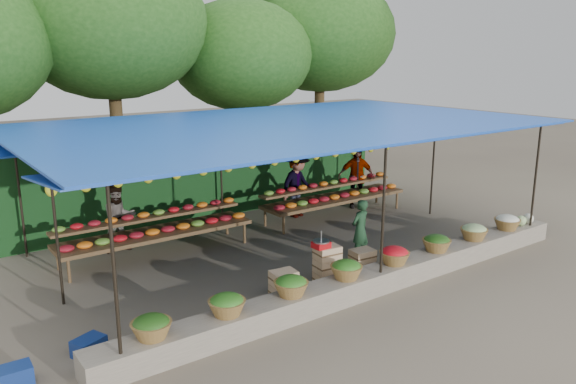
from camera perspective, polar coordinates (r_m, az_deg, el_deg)
ground at (r=12.57m, az=-0.11°, el=-5.80°), size 60.00×60.00×0.00m
stone_curb at (r=10.54m, az=8.77°, el=-8.81°), size 10.60×0.55×0.40m
stall_canopy at (r=11.98m, az=-0.28°, el=6.45°), size 10.80×6.60×2.82m
produce_baskets at (r=10.34m, az=8.45°, el=-7.09°), size 8.98×0.58×0.34m
netting_backdrop at (r=14.81m, az=-7.27°, el=2.17°), size 10.60×0.06×2.50m
tree_row at (r=17.35m, az=-10.99°, el=15.23°), size 16.51×5.50×7.12m
fruit_table_left at (r=12.36m, az=-13.29°, el=-3.58°), size 4.21×0.95×0.93m
fruit_table_right at (r=14.90m, az=4.67°, el=-0.23°), size 4.21×0.95×0.93m
crate_counter at (r=10.61m, az=3.87°, el=-7.88°), size 2.38×0.39×0.77m
weighing_scale at (r=10.34m, az=3.38°, el=-5.27°), size 0.31×0.31×0.33m
vendor_seated at (r=11.91m, az=7.33°, el=-3.78°), size 0.52×0.38×1.29m
customer_left at (r=12.72m, az=-16.75°, el=-2.57°), size 0.75×0.59×1.52m
customer_mid at (r=14.78m, az=0.95°, el=0.76°), size 1.24×0.89×1.74m
customer_right at (r=15.83m, az=6.95°, el=1.53°), size 1.08×0.93×1.74m
blue_crate_front at (r=8.88m, az=-19.57°, el=-14.57°), size 0.52×0.46×0.26m
blue_crate_back at (r=8.53m, az=-26.06°, el=-16.46°), size 0.46×0.34×0.27m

